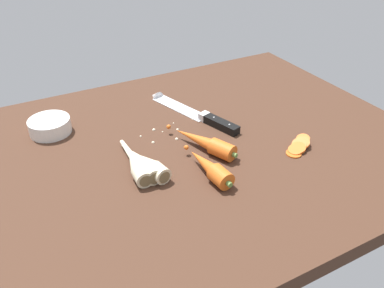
{
  "coord_description": "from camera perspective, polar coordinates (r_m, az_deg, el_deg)",
  "views": [
    {
      "loc": [
        -39.11,
        -75.32,
        55.88
      ],
      "look_at": [
        0.0,
        -2.0,
        1.5
      ],
      "focal_mm": 36.98,
      "sensor_mm": 36.0,
      "label": 1
    }
  ],
  "objects": [
    {
      "name": "chefs_knife",
      "position": [
        1.16,
        -0.33,
        4.79
      ],
      "size": [
        13.53,
        34.14,
        4.18
      ],
      "color": "silver",
      "rests_on": "ground_plane"
    },
    {
      "name": "prep_bowl",
      "position": [
        1.12,
        -19.83,
        2.52
      ],
      "size": [
        11.0,
        11.0,
        4.0
      ],
      "color": "white",
      "rests_on": "ground_plane"
    },
    {
      "name": "whole_carrot",
      "position": [
        0.99,
        1.97,
        0.19
      ],
      "size": [
        10.75,
        20.74,
        4.2
      ],
      "color": "#D6601E",
      "rests_on": "ground_plane"
    },
    {
      "name": "parsnip_mid_left",
      "position": [
        0.92,
        -6.13,
        -3.05
      ],
      "size": [
        6.02,
        18.33,
        4.0
      ],
      "color": "beige",
      "rests_on": "ground_plane"
    },
    {
      "name": "mince_crumbs",
      "position": [
        1.06,
        -4.02,
        1.58
      ],
      "size": [
        17.07,
        8.58,
        0.9
      ],
      "color": "beige",
      "rests_on": "ground_plane"
    },
    {
      "name": "parsnip_mid_right",
      "position": [
        0.92,
        -7.98,
        -3.14
      ],
      "size": [
        4.6,
        19.38,
        4.0
      ],
      "color": "beige",
      "rests_on": "ground_plane"
    },
    {
      "name": "parsnip_front",
      "position": [
        0.92,
        -7.1,
        -2.89
      ],
      "size": [
        4.41,
        19.49,
        4.0
      ],
      "color": "beige",
      "rests_on": "ground_plane"
    },
    {
      "name": "ground_plane",
      "position": [
        1.03,
        -0.53,
        -1.09
      ],
      "size": [
        120.0,
        90.0,
        4.0
      ],
      "primitive_type": "cube",
      "color": "#42281C"
    },
    {
      "name": "carrot_slice_stack",
      "position": [
        1.03,
        15.11,
        -0.34
      ],
      "size": [
        8.54,
        6.04,
        2.99
      ],
      "color": "#D6601E",
      "rests_on": "ground_plane"
    },
    {
      "name": "whole_carrot_second",
      "position": [
        0.9,
        2.6,
        -3.42
      ],
      "size": [
        5.41,
        18.19,
        4.2
      ],
      "color": "#D6601E",
      "rests_on": "ground_plane"
    }
  ]
}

